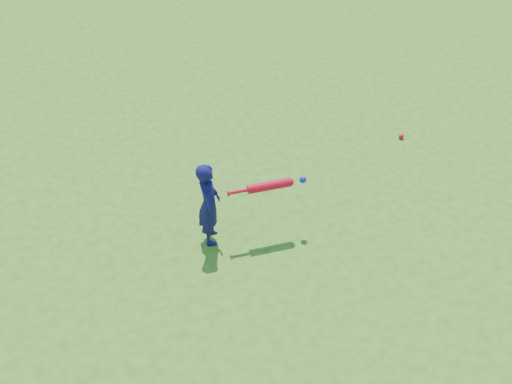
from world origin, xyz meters
TOP-DOWN VIEW (x-y plane):
  - ground at (0.00, 0.00)m, footprint 80.00×80.00m
  - child at (-0.10, -0.59)m, footprint 0.33×0.41m
  - ground_ball_red at (2.89, 0.22)m, footprint 0.07×0.07m
  - bat_swing at (0.54, -0.73)m, footprint 0.84×0.17m

SIDE VIEW (x-z plane):
  - ground at x=0.00m, z-range 0.00..0.00m
  - ground_ball_red at x=2.89m, z-range 0.00..0.07m
  - child at x=-0.10m, z-range 0.00..0.97m
  - bat_swing at x=0.54m, z-range 0.57..0.67m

